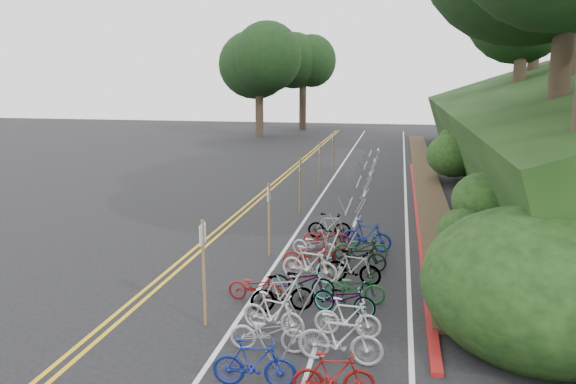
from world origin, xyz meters
The scene contains 10 objects.
ground centered at (0.00, 0.00, 0.00)m, with size 120.00×120.00×0.00m, color black.
road_markings centered at (0.63, 10.10, 0.00)m, with size 7.47×80.00×0.01m.
red_curb centered at (5.70, 12.00, 0.05)m, with size 0.25×28.00×0.10m, color maroon.
embankment centered at (12.96, 19.04, 2.57)m, with size 14.30×48.14×9.11m.
bike_rack_front centered at (2.44, -1.01, 0.81)m, with size 1.12×2.78×1.12m.
bike_racks_rest centered at (3.00, 13.00, 0.85)m, with size 1.14×23.00×1.17m.
signpost_near centered at (0.30, -0.58, 1.51)m, with size 0.08×0.40×2.64m.
signposts_rest centered at (0.60, 14.00, 1.43)m, with size 0.08×18.40×2.50m.
bike_front centered at (1.12, 1.12, 0.40)m, with size 1.52×0.53×0.80m, color maroon.
bike_valet centered at (2.91, 2.04, 0.48)m, with size 2.73×12.18×1.10m.
Camera 1 is at (4.75, -12.67, 5.94)m, focal length 35.00 mm.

